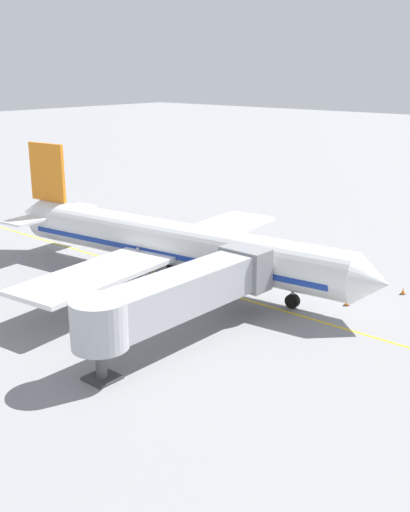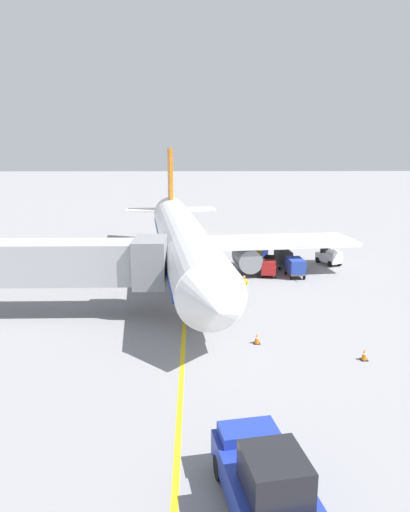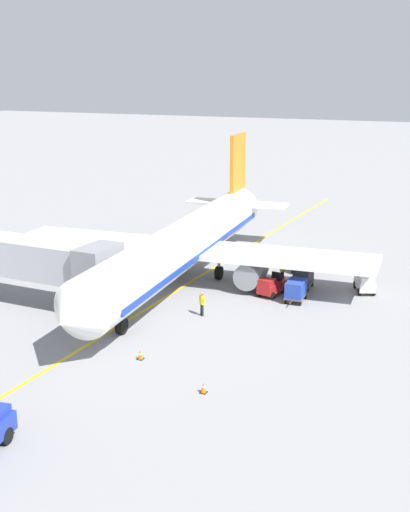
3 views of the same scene
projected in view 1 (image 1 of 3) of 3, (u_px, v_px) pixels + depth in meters
ground_plane at (163, 275)px, 54.23m from camera, size 400.00×400.00×0.00m
gate_lead_in_line at (163, 275)px, 54.23m from camera, size 0.24×80.00×0.01m
parked_airliner at (171, 244)px, 52.20m from camera, size 30.39×37.35×10.63m
jet_bridge at (178, 294)px, 39.88m from camera, size 16.31×3.50×4.98m
baggage_tug_lead at (226, 253)px, 58.24m from camera, size 1.72×2.69×1.62m
baggage_tug_trailing at (235, 233)px, 65.11m from camera, size 2.10×2.77×1.62m
baggage_tug_spare at (171, 241)px, 62.47m from camera, size 2.31×2.76×1.62m
baggage_cart_front at (244, 247)px, 59.37m from camera, size 1.46×2.94×1.58m
baggage_cart_second_in_train at (216, 242)px, 61.04m from camera, size 1.46×2.94×1.58m
ground_crew_wing_walker at (194, 245)px, 60.18m from camera, size 0.70×0.37×1.69m
ground_crew_loader at (262, 271)px, 52.23m from camera, size 0.63×0.51×1.69m
safety_cone_nose_left at (403, 291)px, 49.64m from camera, size 0.36×0.36×0.59m
safety_cone_nose_right at (347, 302)px, 47.29m from camera, size 0.36×0.36×0.59m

